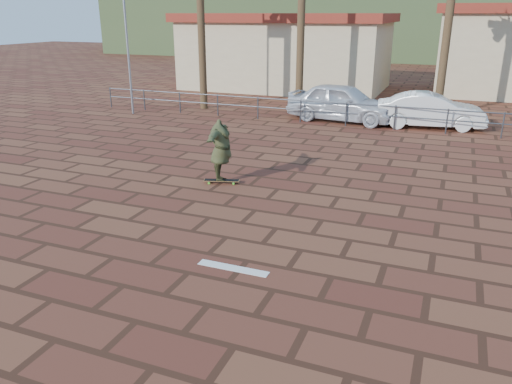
# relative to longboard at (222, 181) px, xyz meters

# --- Properties ---
(ground) EXTENTS (120.00, 120.00, 0.00)m
(ground) POSITION_rel_longboard_xyz_m (1.64, -3.21, -0.08)
(ground) COLOR brown
(ground) RESTS_ON ground
(paint_stripe) EXTENTS (1.40, 0.22, 0.01)m
(paint_stripe) POSITION_rel_longboard_xyz_m (2.34, -4.41, -0.08)
(paint_stripe) COLOR white
(paint_stripe) RESTS_ON ground
(guardrail) EXTENTS (24.06, 0.06, 1.00)m
(guardrail) POSITION_rel_longboard_xyz_m (1.64, 8.79, 0.60)
(guardrail) COLOR #47494F
(guardrail) RESTS_ON ground
(flagpole) EXTENTS (1.30, 0.10, 8.00)m
(flagpole) POSITION_rel_longboard_xyz_m (-8.24, 7.79, 4.56)
(flagpole) COLOR gray
(flagpole) RESTS_ON ground
(building_west) EXTENTS (12.60, 7.60, 4.50)m
(building_west) POSITION_rel_longboard_xyz_m (-4.36, 18.79, 2.20)
(building_west) COLOR beige
(building_west) RESTS_ON ground
(hill_front) EXTENTS (70.00, 18.00, 6.00)m
(hill_front) POSITION_rel_longboard_xyz_m (1.64, 46.79, 2.92)
(hill_front) COLOR #384C28
(hill_front) RESTS_ON ground
(hill_back) EXTENTS (35.00, 14.00, 8.00)m
(hill_back) POSITION_rel_longboard_xyz_m (-20.36, 52.79, 3.92)
(hill_back) COLOR #384C28
(hill_back) RESTS_ON ground
(longboard) EXTENTS (1.02, 0.51, 0.10)m
(longboard) POSITION_rel_longboard_xyz_m (0.00, 0.00, 0.00)
(longboard) COLOR olive
(longboard) RESTS_ON ground
(skateboarder) EXTENTS (1.09, 2.20, 1.73)m
(skateboarder) POSITION_rel_longboard_xyz_m (0.00, -0.00, 0.88)
(skateboarder) COLOR #3A3D21
(skateboarder) RESTS_ON longboard
(car_silver) EXTENTS (5.02, 2.50, 1.64)m
(car_silver) POSITION_rel_longboard_xyz_m (1.24, 9.79, 0.74)
(car_silver) COLOR silver
(car_silver) RESTS_ON ground
(car_white) EXTENTS (4.49, 2.12, 1.42)m
(car_white) POSITION_rel_longboard_xyz_m (4.94, 9.80, 0.63)
(car_white) COLOR white
(car_white) RESTS_ON ground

